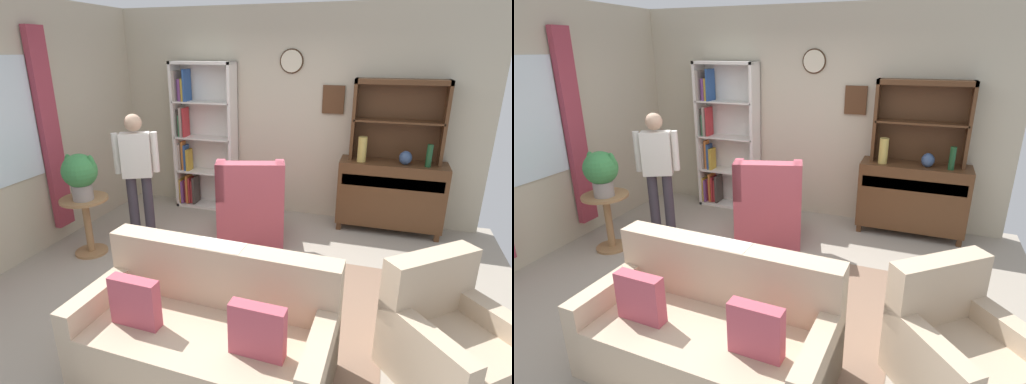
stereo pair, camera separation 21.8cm
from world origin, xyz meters
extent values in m
cube|color=#9E9384|center=(0.00, 0.00, -0.01)|extent=(5.40, 4.60, 0.02)
cube|color=#BCB299|center=(0.00, 2.13, 1.40)|extent=(5.00, 0.06, 2.80)
cylinder|color=beige|center=(-0.01, 2.08, 2.11)|extent=(0.28, 0.03, 0.28)
torus|color=#382314|center=(-0.01, 2.08, 2.11)|extent=(0.31, 0.02, 0.31)
cube|color=#4C2D19|center=(0.56, 2.08, 1.64)|extent=(0.28, 0.03, 0.36)
cube|color=#BCB299|center=(-2.53, 0.00, 1.40)|extent=(0.06, 4.20, 2.80)
cube|color=silver|center=(-2.49, -0.22, 1.55)|extent=(0.02, 0.90, 1.30)
cube|color=#9E3847|center=(-2.44, 0.36, 1.35)|extent=(0.08, 0.24, 2.30)
cube|color=#846651|center=(0.20, -0.30, 0.00)|extent=(2.35, 2.15, 0.01)
cube|color=silver|center=(-1.65, 1.93, 1.05)|extent=(0.04, 0.30, 2.10)
cube|color=silver|center=(-0.79, 1.93, 1.05)|extent=(0.04, 0.30, 2.10)
cube|color=silver|center=(-1.22, 1.93, 2.08)|extent=(0.90, 0.30, 0.04)
cube|color=silver|center=(-1.22, 1.93, 0.02)|extent=(0.90, 0.30, 0.04)
cube|color=silver|center=(-1.22, 2.07, 1.05)|extent=(0.90, 0.01, 2.10)
cube|color=silver|center=(-1.22, 1.93, 0.55)|extent=(0.86, 0.30, 0.02)
cube|color=gold|center=(-1.62, 1.91, 0.23)|extent=(0.03, 0.20, 0.36)
cube|color=#723F7F|center=(-1.58, 1.91, 0.22)|extent=(0.03, 0.24, 0.33)
cube|color=#B22D33|center=(-1.55, 1.91, 0.22)|extent=(0.03, 0.13, 0.34)
cube|color=#CC7233|center=(-1.51, 1.91, 0.27)|extent=(0.03, 0.20, 0.43)
cube|color=#B22D33|center=(-1.48, 1.91, 0.24)|extent=(0.02, 0.17, 0.39)
cube|color=#B22D33|center=(-1.44, 1.91, 0.22)|extent=(0.04, 0.15, 0.34)
cube|color=#3F3833|center=(-1.40, 1.91, 0.25)|extent=(0.03, 0.21, 0.41)
cube|color=silver|center=(-1.22, 1.93, 1.05)|extent=(0.86, 0.30, 0.02)
cube|color=gray|center=(-1.61, 1.91, 0.75)|extent=(0.03, 0.16, 0.39)
cube|color=#CC7233|center=(-1.57, 1.91, 0.77)|extent=(0.03, 0.11, 0.43)
cube|color=#284C8C|center=(-1.53, 1.91, 0.74)|extent=(0.03, 0.15, 0.38)
cube|color=gold|center=(-1.48, 1.91, 0.71)|extent=(0.04, 0.16, 0.31)
cube|color=silver|center=(-1.22, 1.93, 1.56)|extent=(0.86, 0.30, 0.02)
cube|color=#3F3833|center=(-1.61, 1.91, 1.25)|extent=(0.03, 0.12, 0.39)
cube|color=#337247|center=(-1.58, 1.91, 1.21)|extent=(0.03, 0.18, 0.31)
cube|color=gray|center=(-1.54, 1.91, 1.27)|extent=(0.03, 0.23, 0.42)
cube|color=#B22D33|center=(-1.50, 1.91, 1.26)|extent=(0.02, 0.19, 0.41)
cube|color=gray|center=(-1.61, 1.91, 1.77)|extent=(0.04, 0.23, 0.41)
cube|color=#723F7F|center=(-1.57, 1.91, 1.71)|extent=(0.03, 0.12, 0.29)
cube|color=#723F7F|center=(-1.53, 1.91, 1.72)|extent=(0.03, 0.19, 0.30)
cube|color=gold|center=(-1.50, 1.91, 1.72)|extent=(0.03, 0.19, 0.31)
cube|color=#284C8C|center=(-1.46, 1.91, 1.78)|extent=(0.03, 0.23, 0.43)
cube|color=#4C2D19|center=(1.38, 1.86, 0.51)|extent=(1.30, 0.45, 0.82)
cube|color=#4C2D19|center=(0.78, 1.69, 0.05)|extent=(0.06, 0.06, 0.10)
cube|color=#4C2D19|center=(1.98, 1.69, 0.05)|extent=(0.06, 0.06, 0.10)
cube|color=#4C2D19|center=(0.78, 2.04, 0.05)|extent=(0.06, 0.06, 0.10)
cube|color=#4C2D19|center=(1.98, 2.04, 0.05)|extent=(0.06, 0.06, 0.10)
cube|color=#3D2414|center=(1.38, 1.64, 0.71)|extent=(1.20, 0.01, 0.14)
cube|color=#4C2D19|center=(0.85, 1.94, 1.42)|extent=(0.04, 0.26, 1.00)
cube|color=#4C2D19|center=(1.91, 1.94, 1.42)|extent=(0.04, 0.26, 1.00)
cube|color=#4C2D19|center=(1.38, 1.94, 1.89)|extent=(1.10, 0.26, 0.06)
cube|color=#4C2D19|center=(1.38, 1.94, 1.42)|extent=(1.06, 0.26, 0.02)
cube|color=#4C2D19|center=(1.38, 2.06, 1.42)|extent=(1.10, 0.01, 1.00)
cylinder|color=tan|center=(0.99, 1.78, 1.08)|extent=(0.11, 0.11, 0.31)
ellipsoid|color=#33476B|center=(1.51, 1.79, 1.01)|extent=(0.15, 0.15, 0.17)
cylinder|color=#194223|center=(1.77, 1.77, 1.06)|extent=(0.07, 0.07, 0.27)
cube|color=#C6AD8E|center=(0.15, -1.19, 0.21)|extent=(1.83, 0.91, 0.42)
cube|color=#C6AD8E|center=(0.16, -0.86, 0.66)|extent=(1.81, 0.26, 0.48)
cube|color=#C6AD8E|center=(-0.68, -1.16, 0.30)|extent=(0.17, 0.85, 0.60)
cube|color=#C6AD8E|center=(0.98, -1.22, 0.30)|extent=(0.17, 0.85, 0.60)
cube|color=#B74C5B|center=(-0.31, -1.29, 0.60)|extent=(0.36, 0.11, 0.36)
cube|color=#B74C5B|center=(0.59, -1.32, 0.60)|extent=(0.36, 0.11, 0.36)
cube|color=white|center=(0.16, -0.86, 0.90)|extent=(0.37, 0.19, 0.00)
cube|color=#C6AD8E|center=(1.84, -0.71, 0.20)|extent=(1.08, 1.08, 0.40)
cube|color=#C6AD8E|center=(1.65, -0.48, 0.64)|extent=(0.69, 0.62, 0.48)
cube|color=#C6AD8E|center=(1.61, -0.91, 0.28)|extent=(0.61, 0.68, 0.55)
cube|color=#C6AD8E|center=(2.08, -0.51, 0.28)|extent=(0.61, 0.68, 0.55)
cube|color=#B74C5B|center=(-0.26, 1.13, 0.21)|extent=(0.98, 0.99, 0.42)
cube|color=#B74C5B|center=(-0.17, 0.84, 0.74)|extent=(0.80, 0.42, 0.63)
cube|color=#B74C5B|center=(0.14, 0.98, 0.83)|extent=(0.18, 0.30, 0.44)
cube|color=#B74C5B|center=(-0.51, 0.78, 0.83)|extent=(0.18, 0.30, 0.44)
cylinder|color=#997047|center=(-1.91, 0.14, 0.67)|extent=(0.52, 0.52, 0.03)
cylinder|color=#997047|center=(-1.91, 0.14, 0.33)|extent=(0.08, 0.08, 0.65)
cylinder|color=#997047|center=(-1.91, 0.14, 0.01)|extent=(0.36, 0.36, 0.03)
cylinder|color=gray|center=(-1.87, 0.10, 0.77)|extent=(0.22, 0.22, 0.18)
sphere|color=#387F42|center=(-1.87, 0.10, 1.01)|extent=(0.37, 0.37, 0.37)
ellipsoid|color=#387F42|center=(-1.75, 0.15, 1.06)|extent=(0.11, 0.07, 0.26)
ellipsoid|color=#387F42|center=(-2.00, 0.11, 1.06)|extent=(0.11, 0.07, 0.26)
cylinder|color=#38333D|center=(-1.61, 0.62, 0.41)|extent=(0.16, 0.16, 0.82)
cylinder|color=#38333D|center=(-1.45, 0.71, 0.41)|extent=(0.16, 0.16, 0.82)
cube|color=silver|center=(-1.53, 0.66, 1.08)|extent=(0.39, 0.33, 0.52)
sphere|color=tan|center=(-1.53, 0.66, 1.46)|extent=(0.27, 0.27, 0.20)
cylinder|color=silver|center=(-1.72, 0.56, 1.11)|extent=(0.11, 0.11, 0.48)
cylinder|color=silver|center=(-1.33, 0.76, 1.11)|extent=(0.11, 0.11, 0.48)
cube|color=#4C2D19|center=(0.18, -0.24, 0.40)|extent=(0.80, 0.50, 0.03)
cube|color=#4C2D19|center=(-0.19, -0.46, 0.20)|extent=(0.05, 0.05, 0.39)
cube|color=#4C2D19|center=(0.55, -0.46, 0.20)|extent=(0.05, 0.05, 0.39)
cube|color=#4C2D19|center=(-0.19, -0.02, 0.20)|extent=(0.05, 0.05, 0.39)
cube|color=#4C2D19|center=(0.55, -0.02, 0.20)|extent=(0.05, 0.05, 0.39)
cube|color=gold|center=(0.11, -0.28, 0.43)|extent=(0.16, 0.15, 0.03)
cube|color=#B22D33|center=(0.11, -0.28, 0.46)|extent=(0.16, 0.11, 0.03)
cube|color=gray|center=(0.11, -0.29, 0.49)|extent=(0.16, 0.13, 0.03)
cube|color=gray|center=(0.11, -0.28, 0.52)|extent=(0.18, 0.13, 0.03)
camera|label=1|loc=(1.21, -3.30, 2.25)|focal=28.32mm
camera|label=2|loc=(1.42, -3.23, 2.25)|focal=28.32mm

